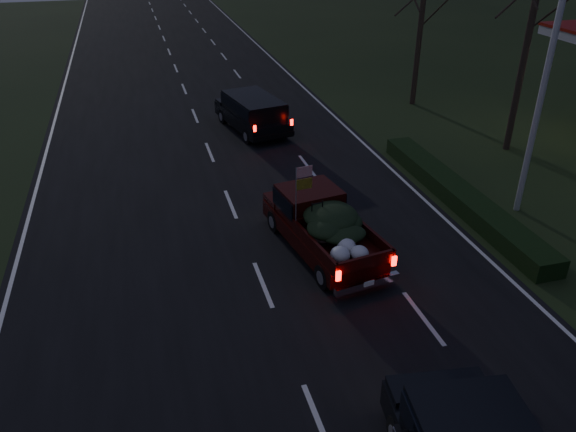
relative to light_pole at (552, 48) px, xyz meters
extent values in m
plane|color=black|center=(-9.50, -2.00, -5.48)|extent=(120.00, 120.00, 0.00)
cube|color=black|center=(-9.50, -2.00, -5.47)|extent=(14.00, 120.00, 0.02)
cube|color=black|center=(-1.70, 1.00, -5.18)|extent=(1.00, 10.00, 0.60)
cylinder|color=silver|center=(0.00, 0.00, -0.98)|extent=(0.20, 0.20, 9.00)
cylinder|color=black|center=(3.00, 5.00, -1.23)|extent=(0.28, 0.28, 8.50)
cylinder|color=black|center=(2.00, 12.00, -1.98)|extent=(0.28, 0.28, 7.00)
cube|color=black|center=(-7.38, -0.68, -4.92)|extent=(2.59, 4.94, 0.52)
cube|color=black|center=(-7.51, 0.16, -4.21)|extent=(1.95, 1.76, 0.85)
cube|color=black|center=(-7.51, 0.16, -4.12)|extent=(2.03, 1.68, 0.52)
cube|color=black|center=(-7.19, -1.89, -4.63)|extent=(2.13, 2.87, 0.06)
ellipsoid|color=black|center=(-7.21, -1.41, -4.21)|extent=(1.75, 1.91, 0.56)
cylinder|color=gray|center=(-8.21, -0.81, -3.55)|extent=(0.03, 0.03, 1.88)
cube|color=red|center=(-7.96, -0.77, -2.77)|extent=(0.49, 0.09, 0.32)
cube|color=gold|center=(-7.96, -0.77, -3.15)|extent=(0.49, 0.09, 0.32)
cube|color=black|center=(-7.15, 10.23, -4.88)|extent=(2.84, 4.99, 0.59)
cube|color=black|center=(-7.10, 9.99, -4.21)|extent=(2.47, 3.72, 0.78)
cube|color=black|center=(-7.10, 9.99, -4.13)|extent=(2.55, 3.64, 0.47)
cube|color=black|center=(-8.61, -8.50, -4.27)|extent=(0.13, 0.24, 0.16)
camera|label=1|loc=(-12.22, -14.45, 3.66)|focal=35.00mm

